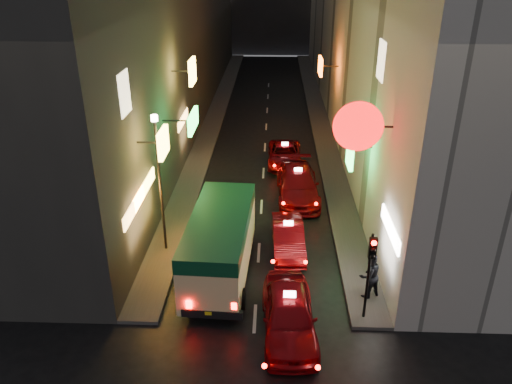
# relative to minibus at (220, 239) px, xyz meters

# --- Properties ---
(building_left) EXTENTS (7.64, 52.00, 18.00)m
(building_left) POSITION_rel_minibus_xyz_m (-6.48, 22.77, 7.23)
(building_left) COLOR #343330
(building_left) RESTS_ON ground
(building_right) EXTENTS (8.23, 52.00, 18.00)m
(building_right) POSITION_rel_minibus_xyz_m (9.51, 22.78, 7.23)
(building_right) COLOR beige
(building_right) RESTS_ON ground
(sidewalk_left) EXTENTS (1.50, 52.00, 0.15)m
(sidewalk_left) POSITION_rel_minibus_xyz_m (-2.74, 22.78, -1.69)
(sidewalk_left) COLOR #4C4946
(sidewalk_left) RESTS_ON ground
(sidewalk_right) EXTENTS (1.50, 52.00, 0.15)m
(sidewalk_right) POSITION_rel_minibus_xyz_m (5.76, 22.78, -1.69)
(sidewalk_right) COLOR #4C4946
(sidewalk_right) RESTS_ON ground
(minibus) EXTENTS (2.59, 6.60, 2.80)m
(minibus) POSITION_rel_minibus_xyz_m (0.00, 0.00, 0.00)
(minibus) COLOR beige
(minibus) RESTS_ON ground
(taxi_near) EXTENTS (2.63, 5.84, 1.99)m
(taxi_near) POSITION_rel_minibus_xyz_m (2.74, -3.39, -0.85)
(taxi_near) COLOR maroon
(taxi_near) RESTS_ON ground
(taxi_second) EXTENTS (2.15, 4.83, 1.68)m
(taxi_second) POSITION_rel_minibus_xyz_m (2.82, 2.08, -1.01)
(taxi_second) COLOR maroon
(taxi_second) RESTS_ON ground
(taxi_third) EXTENTS (2.55, 5.86, 2.01)m
(taxi_third) POSITION_rel_minibus_xyz_m (3.46, 7.51, -0.84)
(taxi_third) COLOR maroon
(taxi_third) RESTS_ON ground
(taxi_far) EXTENTS (1.91, 4.67, 1.65)m
(taxi_far) POSITION_rel_minibus_xyz_m (2.83, 12.31, -1.02)
(taxi_far) COLOR maroon
(taxi_far) RESTS_ON ground
(pedestrian_sidewalk) EXTENTS (0.95, 0.83, 2.15)m
(pedestrian_sidewalk) POSITION_rel_minibus_xyz_m (5.85, -1.36, -0.54)
(pedestrian_sidewalk) COLOR black
(pedestrian_sidewalk) RESTS_ON sidewalk_right
(traffic_light) EXTENTS (0.26, 0.43, 3.50)m
(traffic_light) POSITION_rel_minibus_xyz_m (5.51, -2.75, 0.92)
(traffic_light) COLOR black
(traffic_light) RESTS_ON sidewalk_right
(lamp_post) EXTENTS (0.28, 0.28, 6.22)m
(lamp_post) POSITION_rel_minibus_xyz_m (-2.69, 1.78, 1.96)
(lamp_post) COLOR black
(lamp_post) RESTS_ON sidewalk_left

